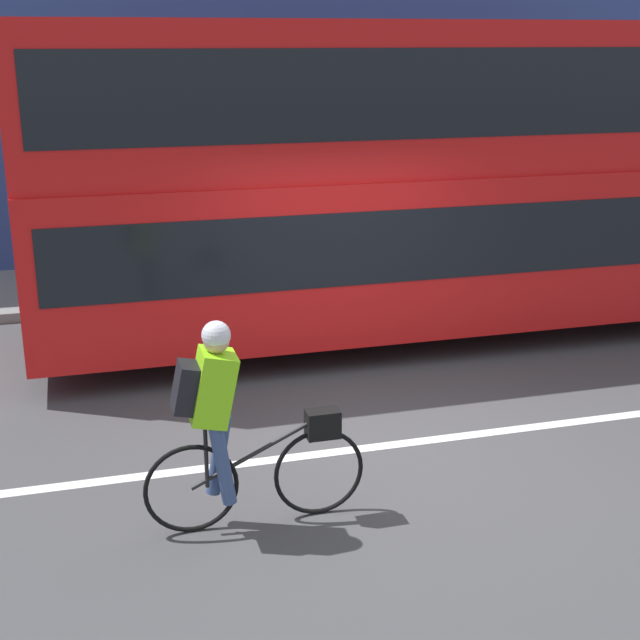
# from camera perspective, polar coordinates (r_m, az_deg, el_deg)

# --- Properties ---
(ground_plane) EXTENTS (80.00, 80.00, 0.00)m
(ground_plane) POSITION_cam_1_polar(r_m,az_deg,el_deg) (8.48, 4.21, -7.58)
(ground_plane) COLOR #424244
(road_center_line) EXTENTS (50.00, 0.14, 0.01)m
(road_center_line) POSITION_cam_1_polar(r_m,az_deg,el_deg) (8.35, 4.56, -7.98)
(road_center_line) COLOR silver
(road_center_line) RESTS_ON ground_plane
(sidewalk_curb) EXTENTS (60.00, 2.43, 0.13)m
(sidewalk_curb) POSITION_cam_1_polar(r_m,az_deg,el_deg) (13.82, -4.07, 2.77)
(sidewalk_curb) COLOR gray
(sidewalk_curb) RESTS_ON ground_plane
(building_facade) EXTENTS (60.00, 0.30, 7.02)m
(building_facade) POSITION_cam_1_polar(r_m,az_deg,el_deg) (14.69, -5.52, 17.21)
(building_facade) COLOR #33478C
(building_facade) RESTS_ON ground_plane
(bus) EXTENTS (9.36, 2.42, 3.78)m
(bus) POSITION_cam_1_polar(r_m,az_deg,el_deg) (10.97, 6.47, 9.67)
(bus) COLOR black
(bus) RESTS_ON ground_plane
(cyclist_on_bike) EXTENTS (1.72, 0.32, 1.67)m
(cyclist_on_bike) POSITION_cam_1_polar(r_m,az_deg,el_deg) (6.70, -5.68, -6.33)
(cyclist_on_bike) COLOR black
(cyclist_on_bike) RESTS_ON ground_plane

